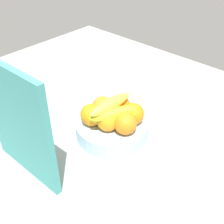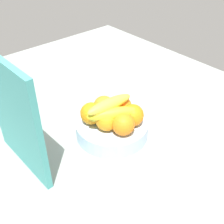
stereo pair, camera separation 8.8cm
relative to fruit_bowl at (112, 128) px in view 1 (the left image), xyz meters
The scene contains 10 objects.
ground_plane 5.84cm from the fruit_bowl, 146.49° to the right, with size 180.00×140.00×3.00cm, color gray.
fruit_bowl is the anchor object (origin of this frame).
orange_front_left 8.15cm from the fruit_bowl, 82.98° to the right, with size 7.58×7.58×7.58cm, color orange.
orange_front_right 8.06cm from the fruit_bowl, ahead, with size 7.58×7.58×7.58cm, color orange.
orange_center 9.66cm from the fruit_bowl, 53.29° to the left, with size 7.58×7.58×7.58cm, color orange.
orange_back_left 7.93cm from the fruit_bowl, 114.42° to the left, with size 7.58×7.58×7.58cm, color orange.
orange_back_right 9.83cm from the fruit_bowl, 168.98° to the left, with size 7.58×7.58×7.58cm, color orange.
orange_top_stack 9.71cm from the fruit_bowl, 143.77° to the right, with size 7.58×7.58×7.58cm, color orange.
banana_bunch 8.71cm from the fruit_bowl, 131.76° to the left, with size 17.16×17.68×10.60cm.
cutting_board 34.02cm from the fruit_bowl, 75.64° to the left, with size 28.00×1.80×36.00cm, color teal.
Camera 1 is at (-48.76, 59.09, 66.56)cm, focal length 45.51 mm.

